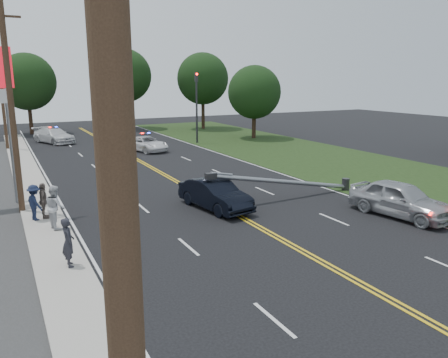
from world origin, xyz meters
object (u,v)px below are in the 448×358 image
utility_pole_far (2,94)px  bystander_d (43,201)px  waiting_sedan (401,199)px  bystander_c (35,203)px  utility_pole_mid (11,109)px  fallen_streetlight (292,182)px  emergency_a (146,144)px  emergency_b (54,135)px  utility_pole_near (122,272)px  crashed_sedan (215,194)px  traffic_signal (197,101)px  bystander_a (68,242)px  bystander_b (55,207)px

utility_pole_far → bystander_d: utility_pole_far is taller
waiting_sedan → bystander_c: bearing=146.3°
utility_pole_mid → utility_pole_far: (0.00, 22.00, 0.00)m
fallen_streetlight → bystander_d: 12.70m
emergency_a → emergency_b: size_ratio=0.89×
waiting_sedan → bystander_d: bearing=145.6°
utility_pole_mid → waiting_sedan: 18.91m
utility_pole_near → waiting_sedan: utility_pole_near is taller
crashed_sedan → bystander_c: 8.46m
utility_pole_near → emergency_b: size_ratio=1.87×
fallen_streetlight → emergency_b: fallen_streetlight is taller
utility_pole_near → utility_pole_far: (0.00, 42.00, 0.00)m
traffic_signal → crashed_sedan: bearing=-111.9°
fallen_streetlight → bystander_a: fallen_streetlight is taller
utility_pole_near → bystander_c: 18.49m
emergency_a → bystander_a: bystander_a is taller
bystander_a → crashed_sedan: bearing=-63.9°
emergency_a → emergency_b: emergency_b is taller
emergency_a → bystander_c: (-10.73, -17.28, 0.29)m
utility_pole_near → waiting_sedan: (16.05, 10.96, -4.24)m
fallen_streetlight → bystander_d: (-12.53, 2.09, 0.04)m
fallen_streetlight → waiting_sedan: (2.67, -5.04, -0.07)m
utility_pole_far → bystander_d: bearing=-87.9°
bystander_a → bystander_c: size_ratio=1.05×
bystander_b → bystander_c: bystander_b is taller
emergency_b → bystander_a: (-3.34, -32.55, 0.21)m
waiting_sedan → bystander_b: (-14.88, 5.44, 0.22)m
emergency_a → waiting_sedan: bearing=-96.8°
traffic_signal → waiting_sedan: (-1.45, -27.04, -3.36)m
emergency_b → emergency_a: bearing=-77.7°
waiting_sedan → utility_pole_near: bearing=-155.0°
fallen_streetlight → emergency_a: (-2.18, 19.30, -0.26)m
utility_pole_near → bystander_b: size_ratio=5.28×
emergency_a → emergency_b: (-6.81, 9.27, 0.12)m
utility_pole_near → bystander_a: 12.74m
traffic_signal → emergency_a: (-6.30, -2.70, -3.55)m
traffic_signal → utility_pole_far: utility_pole_far is taller
crashed_sedan → waiting_sedan: (7.33, -5.18, 0.09)m
fallen_streetlight → bystander_a: bearing=-162.1°
utility_pole_mid → bystander_b: utility_pole_mid is taller
utility_pole_mid → utility_pole_far: bearing=90.0°
bystander_a → bystander_d: bearing=-0.3°
bystander_c → fallen_streetlight: bearing=-120.0°
crashed_sedan → fallen_streetlight: bearing=-11.3°
utility_pole_mid → bystander_a: (1.06, -7.99, -4.10)m
traffic_signal → bystander_b: 27.25m
fallen_streetlight → utility_pole_near: size_ratio=0.94×
utility_pole_far → crashed_sedan: utility_pole_far is taller
crashed_sedan → emergency_a: 19.31m
emergency_a → emergency_b: 11.50m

